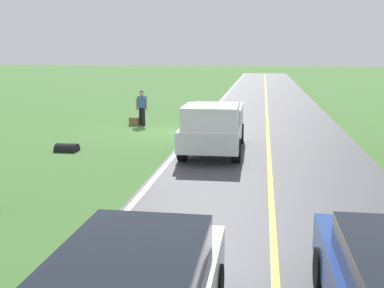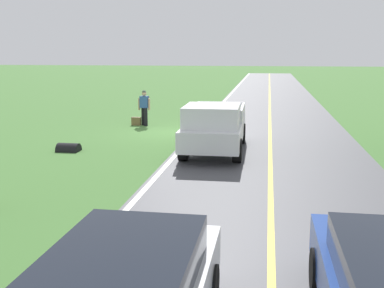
{
  "view_description": "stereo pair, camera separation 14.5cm",
  "coord_description": "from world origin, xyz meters",
  "views": [
    {
      "loc": [
        -4.12,
        20.57,
        3.61
      ],
      "look_at": [
        -2.23,
        7.95,
        1.09
      ],
      "focal_mm": 43.96,
      "sensor_mm": 36.0,
      "label": 1
    },
    {
      "loc": [
        -4.27,
        20.55,
        3.61
      ],
      "look_at": [
        -2.23,
        7.95,
        1.09
      ],
      "focal_mm": 43.96,
      "sensor_mm": 36.0,
      "label": 2
    }
  ],
  "objects": [
    {
      "name": "pickup_truck_passing",
      "position": [
        -2.4,
        3.92,
        0.97
      ],
      "size": [
        2.16,
        5.43,
        1.82
      ],
      "color": "silver",
      "rests_on": "ground"
    },
    {
      "name": "ground_plane",
      "position": [
        0.0,
        0.0,
        0.0
      ],
      "size": [
        200.0,
        200.0,
        0.0
      ],
      "primitive_type": "plane",
      "color": "#427033"
    },
    {
      "name": "suitcase_carried",
      "position": [
        2.16,
        -1.86,
        0.2
      ],
      "size": [
        0.48,
        0.24,
        0.41
      ],
      "primitive_type": "cube",
      "rotation": [
        0.0,
        0.0,
        1.48
      ],
      "color": "brown",
      "rests_on": "ground"
    },
    {
      "name": "lane_edge_line",
      "position": [
        -1.1,
        0.0,
        0.01
      ],
      "size": [
        0.16,
        117.6,
        0.0
      ],
      "primitive_type": "cube",
      "color": "silver",
      "rests_on": "ground"
    },
    {
      "name": "road_surface",
      "position": [
        -4.42,
        0.0,
        0.0
      ],
      "size": [
        6.99,
        120.0,
        0.0
      ],
      "primitive_type": "cube",
      "color": "#47474C",
      "rests_on": "ground"
    },
    {
      "name": "drainage_culvert",
      "position": [
        2.93,
        4.54,
        0.0
      ],
      "size": [
        0.8,
        0.6,
        0.6
      ],
      "primitive_type": "cylinder",
      "rotation": [
        0.0,
        1.57,
        0.0
      ],
      "color": "black",
      "rests_on": "ground"
    },
    {
      "name": "hitchhiker_walking",
      "position": [
        1.74,
        -1.9,
        0.98
      ],
      "size": [
        0.62,
        0.53,
        1.75
      ],
      "color": "black",
      "rests_on": "ground"
    },
    {
      "name": "lane_centre_line",
      "position": [
        -4.42,
        0.0,
        0.01
      ],
      "size": [
        0.14,
        117.6,
        0.0
      ],
      "primitive_type": "cube",
      "color": "gold",
      "rests_on": "ground"
    }
  ]
}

